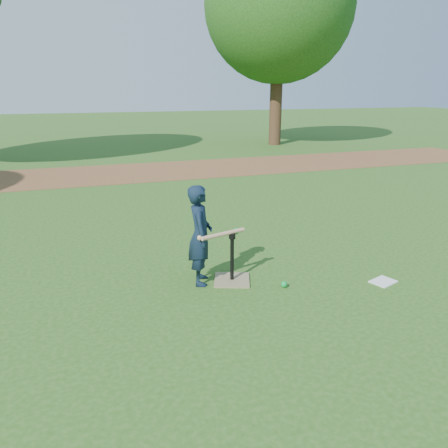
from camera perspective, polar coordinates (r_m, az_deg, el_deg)
name	(u,v)px	position (r m, az deg, el deg)	size (l,w,h in m)	color
ground	(217,276)	(5.58, -0.87, -6.85)	(80.00, 80.00, 0.00)	#285116
dirt_strip	(134,172)	(12.64, -11.67, 6.62)	(24.00, 3.00, 0.01)	brown
child	(200,235)	(5.20, -3.14, -1.47)	(0.44, 0.29, 1.22)	#101E30
wiffle_ball_ground	(284,284)	(5.32, 7.85, -7.81)	(0.08, 0.08, 0.08)	#0D993A
clipboard	(383,282)	(5.77, 20.07, -7.08)	(0.30, 0.23, 0.01)	white
batting_tee	(232,273)	(5.41, 1.05, -6.36)	(0.55, 0.55, 0.61)	#887956
swing_action	(224,234)	(5.18, -0.05, -1.28)	(0.63, 0.23, 0.08)	tan
tree_right	(279,6)	(18.91, 7.21, 26.39)	(5.80, 5.80, 8.21)	#382316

